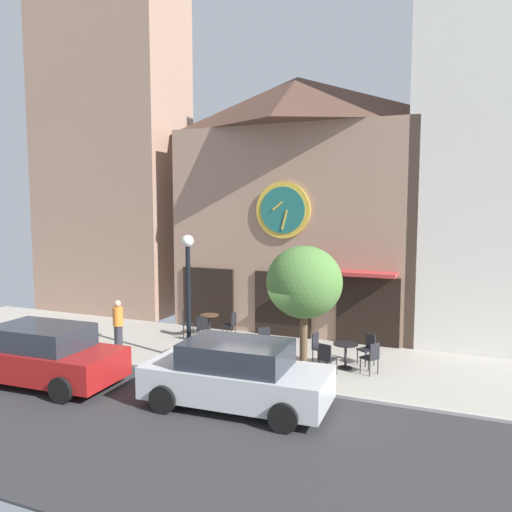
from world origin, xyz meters
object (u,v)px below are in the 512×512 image
at_px(cafe_table_leftmost, 210,321).
at_px(cafe_chair_right_end, 265,340).
at_px(street_tree, 304,283).
at_px(cafe_chair_mid_row, 368,347).
at_px(cafe_chair_curbside, 372,356).
at_px(street_lamp, 188,297).
at_px(parked_car_silver, 237,375).
at_px(cafe_table_near_door, 228,343).
at_px(cafe_chair_corner, 231,323).
at_px(cafe_table_center, 346,351).
at_px(cafe_chair_outer, 327,357).
at_px(cafe_chair_facing_wall, 318,346).
at_px(cafe_table_near_curb, 266,349).
at_px(cafe_chair_by_entrance, 186,322).
at_px(pedestrian_orange, 118,325).
at_px(cafe_chair_left_end, 203,327).
at_px(parked_car_red, 42,355).

xyz_separation_m(cafe_table_leftmost, cafe_chair_right_end, (2.75, -1.55, 0.00)).
height_order(street_tree, cafe_chair_mid_row, street_tree).
bearing_deg(cafe_chair_curbside, street_lamp, -171.22).
bearing_deg(parked_car_silver, cafe_table_near_door, 119.30).
distance_m(cafe_chair_corner, parked_car_silver, 6.09).
bearing_deg(cafe_table_center, cafe_chair_outer, -113.16).
bearing_deg(cafe_chair_curbside, cafe_table_near_door, -175.65).
distance_m(cafe_table_leftmost, parked_car_silver, 6.50).
height_order(street_tree, cafe_chair_corner, street_tree).
height_order(cafe_table_center, cafe_chair_facing_wall, cafe_chair_facing_wall).
relative_size(cafe_table_near_curb, cafe_chair_right_end, 0.81).
xyz_separation_m(cafe_table_center, cafe_chair_outer, (-0.34, -0.81, 0.01)).
height_order(cafe_table_leftmost, cafe_table_near_door, cafe_table_leftmost).
height_order(cafe_table_near_curb, cafe_chair_by_entrance, cafe_chair_by_entrance).
height_order(cafe_chair_by_entrance, cafe_chair_curbside, same).
relative_size(street_tree, pedestrian_orange, 2.18).
bearing_deg(street_tree, cafe_chair_corner, 137.50).
relative_size(cafe_table_leftmost, cafe_chair_corner, 0.85).
bearing_deg(cafe_table_center, cafe_chair_left_end, 170.48).
relative_size(street_lamp, cafe_table_near_door, 5.28).
distance_m(cafe_chair_mid_row, cafe_chair_outer, 1.68).
distance_m(cafe_table_center, parked_car_red, 8.29).
relative_size(cafe_table_center, cafe_chair_right_end, 0.81).
relative_size(cafe_chair_facing_wall, pedestrian_orange, 0.54).
bearing_deg(cafe_chair_by_entrance, cafe_table_near_curb, -26.90).
distance_m(cafe_table_leftmost, cafe_chair_outer, 5.56).
bearing_deg(cafe_chair_mid_row, cafe_chair_right_end, -171.09).
height_order(cafe_chair_outer, cafe_chair_left_end, same).
height_order(cafe_chair_right_end, cafe_chair_facing_wall, same).
distance_m(street_tree, cafe_chair_outer, 2.37).
bearing_deg(cafe_chair_by_entrance, parked_car_silver, -49.27).
relative_size(cafe_table_near_curb, cafe_chair_curbside, 0.81).
bearing_deg(cafe_table_center, cafe_table_leftmost, 162.26).
relative_size(cafe_table_center, parked_car_silver, 0.17).
bearing_deg(cafe_chair_right_end, cafe_chair_corner, 140.59).
bearing_deg(parked_car_silver, cafe_table_center, 65.25).
bearing_deg(street_lamp, cafe_chair_corner, 88.34).
distance_m(cafe_table_near_door, cafe_chair_curbside, 4.28).
height_order(street_lamp, cafe_table_center, street_lamp).
relative_size(cafe_table_near_door, cafe_chair_left_end, 0.80).
relative_size(cafe_table_near_curb, cafe_chair_corner, 0.81).
distance_m(cafe_chair_facing_wall, parked_car_silver, 3.98).
relative_size(cafe_chair_outer, parked_car_silver, 0.21).
relative_size(cafe_chair_left_end, parked_car_silver, 0.21).
xyz_separation_m(cafe_chair_by_entrance, cafe_chair_right_end, (3.50, -1.18, 0.00)).
relative_size(cafe_chair_by_entrance, cafe_chair_right_end, 1.00).
bearing_deg(cafe_chair_corner, cafe_chair_by_entrance, -166.23).
bearing_deg(cafe_chair_left_end, cafe_table_leftmost, 101.59).
distance_m(cafe_table_near_door, cafe_table_center, 3.53).
distance_m(cafe_table_center, pedestrian_orange, 7.17).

